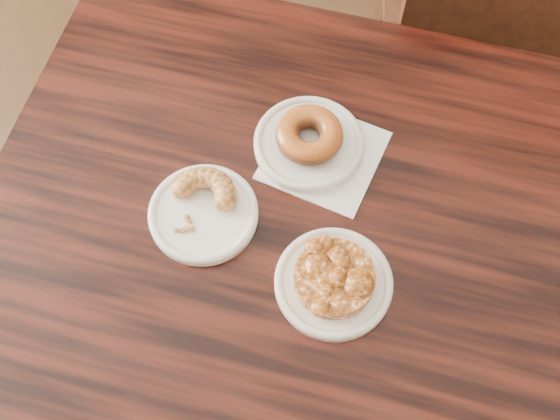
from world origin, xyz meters
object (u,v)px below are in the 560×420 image
(chair_far, at_px, (477,25))
(apple_fritter, at_px, (335,277))
(glazed_donut, at_px, (309,135))
(cafe_table, at_px, (272,321))
(cruller_fragment, at_px, (202,207))

(chair_far, relative_size, apple_fritter, 6.38)
(chair_far, height_order, apple_fritter, chair_far)
(chair_far, distance_m, glazed_donut, 0.71)
(cafe_table, bearing_deg, apple_fritter, -24.50)
(chair_far, relative_size, cruller_fragment, 8.58)
(chair_far, height_order, glazed_donut, chair_far)
(chair_far, xyz_separation_m, apple_fritter, (-0.12, -0.78, 0.33))
(cafe_table, height_order, glazed_donut, glazed_donut)
(glazed_donut, xyz_separation_m, cruller_fragment, (-0.11, -0.15, -0.01))
(glazed_donut, distance_m, cruller_fragment, 0.18)
(glazed_donut, distance_m, apple_fritter, 0.21)
(glazed_donut, relative_size, apple_fritter, 0.68)
(cafe_table, xyz_separation_m, chair_far, (0.22, 0.74, 0.08))
(cruller_fragment, bearing_deg, chair_far, 66.50)
(cafe_table, xyz_separation_m, glazed_donut, (0.01, 0.15, 0.41))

